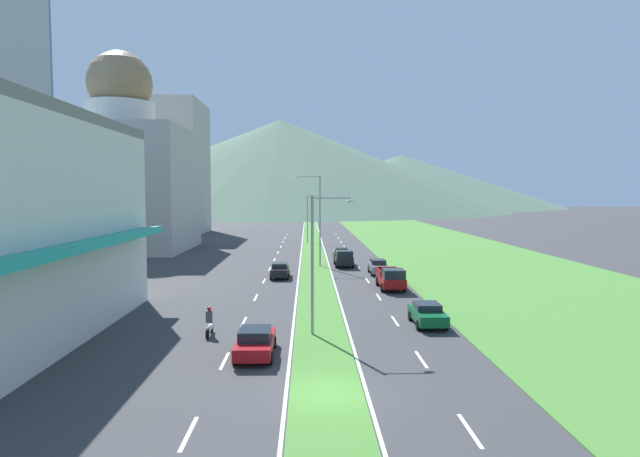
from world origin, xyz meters
name	(u,v)px	position (x,y,z in m)	size (l,w,h in m)	color
ground_plane	(327,395)	(0.00, 0.00, 0.00)	(600.00, 600.00, 0.00)	#38383A
grass_median	(313,248)	(0.00, 60.00, 0.03)	(3.20, 240.00, 0.06)	#477F33
grass_verge_right	(444,248)	(20.60, 60.00, 0.03)	(24.00, 240.00, 0.06)	#477F33
lane_dash_left_2	(189,433)	(-5.10, -3.53, 0.01)	(0.16, 2.80, 0.01)	silver
lane_dash_left_3	(225,361)	(-5.10, 4.71, 0.01)	(0.16, 2.80, 0.01)	silver
lane_dash_left_4	(244,322)	(-5.10, 12.95, 0.01)	(0.16, 2.80, 0.01)	silver
lane_dash_left_5	(256,298)	(-5.10, 21.18, 0.01)	(0.16, 2.80, 0.01)	silver
lane_dash_left_6	(264,281)	(-5.10, 29.42, 0.01)	(0.16, 2.80, 0.01)	silver
lane_dash_left_7	(270,269)	(-5.10, 37.66, 0.01)	(0.16, 2.80, 0.01)	silver
lane_dash_left_8	(274,260)	(-5.10, 45.89, 0.01)	(0.16, 2.80, 0.01)	silver
lane_dash_left_9	(278,253)	(-5.10, 54.13, 0.01)	(0.16, 2.80, 0.01)	silver
lane_dash_left_10	(281,247)	(-5.10, 62.37, 0.01)	(0.16, 2.80, 0.01)	silver
lane_dash_left_11	(283,242)	(-5.10, 70.60, 0.01)	(0.16, 2.80, 0.01)	silver
lane_dash_left_12	(285,238)	(-5.10, 78.84, 0.01)	(0.16, 2.80, 0.01)	silver
lane_dash_left_13	(287,235)	(-5.10, 87.08, 0.01)	(0.16, 2.80, 0.01)	silver
lane_dash_right_2	(470,430)	(5.10, -3.53, 0.01)	(0.16, 2.80, 0.01)	silver
lane_dash_right_3	(421,359)	(5.10, 4.71, 0.01)	(0.16, 2.80, 0.01)	silver
lane_dash_right_4	(395,321)	(5.10, 12.95, 0.01)	(0.16, 2.80, 0.01)	silver
lane_dash_right_5	(379,297)	(5.10, 21.18, 0.01)	(0.16, 2.80, 0.01)	silver
lane_dash_right_6	(367,281)	(5.10, 29.42, 0.01)	(0.16, 2.80, 0.01)	silver
lane_dash_right_7	(359,269)	(5.10, 37.66, 0.01)	(0.16, 2.80, 0.01)	silver
lane_dash_right_8	(353,259)	(5.10, 45.89, 0.01)	(0.16, 2.80, 0.01)	silver
lane_dash_right_9	(348,252)	(5.10, 54.13, 0.01)	(0.16, 2.80, 0.01)	silver
lane_dash_right_10	(344,247)	(5.10, 62.37, 0.01)	(0.16, 2.80, 0.01)	silver
lane_dash_right_11	(341,242)	(5.10, 70.60, 0.01)	(0.16, 2.80, 0.01)	silver
lane_dash_right_12	(338,238)	(5.10, 78.84, 0.01)	(0.16, 2.80, 0.01)	silver
lane_dash_right_13	(336,234)	(5.10, 87.08, 0.01)	(0.16, 2.80, 0.01)	silver
edge_line_median_left	(302,248)	(-1.75, 60.00, 0.01)	(0.16, 240.00, 0.01)	silver
edge_line_median_right	(324,248)	(1.75, 60.00, 0.01)	(0.16, 240.00, 0.01)	silver
domed_building	(122,176)	(-28.60, 58.11, 11.24)	(19.45, 19.45, 29.55)	#B7B2A8
midrise_colored	(161,168)	(-31.77, 90.70, 13.79)	(17.76, 17.76, 27.58)	#B7B2A8
hill_far_left	(122,170)	(-98.61, 259.64, 20.65)	(150.40, 150.40, 41.29)	#3D5647
hill_far_center	(281,165)	(-14.00, 242.02, 22.29)	(219.00, 219.00, 44.59)	#516B56
hill_far_right	(400,181)	(55.71, 298.68, 15.67)	(186.99, 186.99, 31.34)	#516B56
street_lamp_near	(317,255)	(-0.22, 9.61, 4.91)	(2.69, 0.28, 8.50)	#99999E
street_lamp_mid	(317,215)	(0.35, 39.54, 6.08)	(3.17, 0.42, 10.68)	#99999E
street_lamp_far	(310,215)	(-0.44, 69.51, 4.83)	(3.14, 0.28, 8.26)	#99999E
car_0	(255,342)	(-3.59, 5.49, 0.77)	(2.02, 4.51, 1.52)	maroon
car_1	(280,270)	(-3.63, 31.37, 0.78)	(1.89, 4.17, 1.53)	black
car_2	(378,267)	(6.71, 33.55, 0.79)	(1.89, 4.36, 1.56)	slate
car_3	(428,314)	(7.04, 11.83, 0.75)	(1.99, 4.17, 1.43)	#0C5128
car_4	(341,253)	(3.64, 47.07, 0.74)	(1.96, 4.49, 1.40)	#B2B2B7
pickup_truck_0	(391,278)	(6.68, 24.69, 0.98)	(2.18, 5.40, 2.00)	maroon
pickup_truck_1	(344,258)	(3.45, 39.57, 0.98)	(2.18, 5.40, 2.00)	black
motorcycle_rider	(209,324)	(-6.76, 9.53, 0.75)	(0.36, 2.00, 1.80)	black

